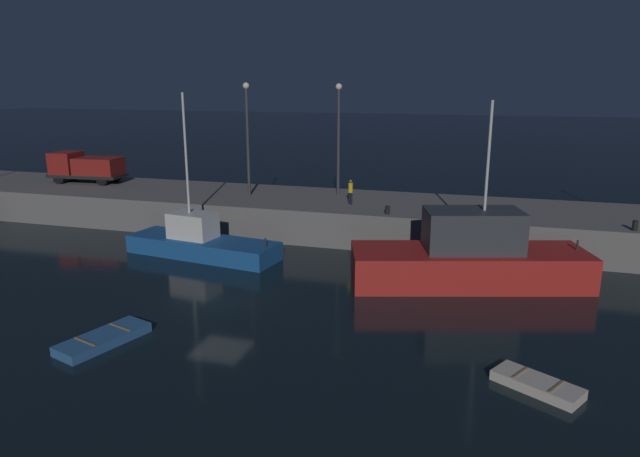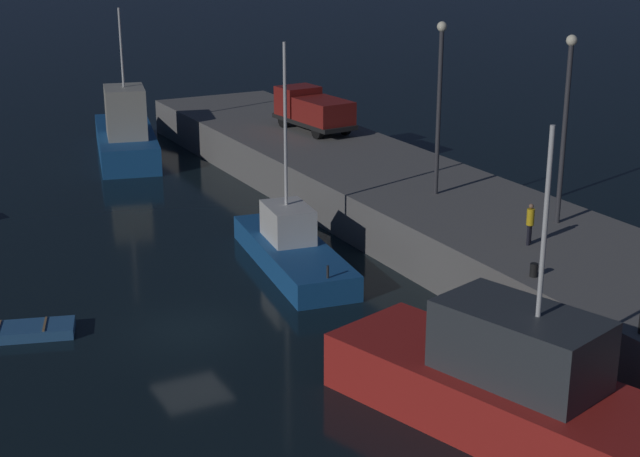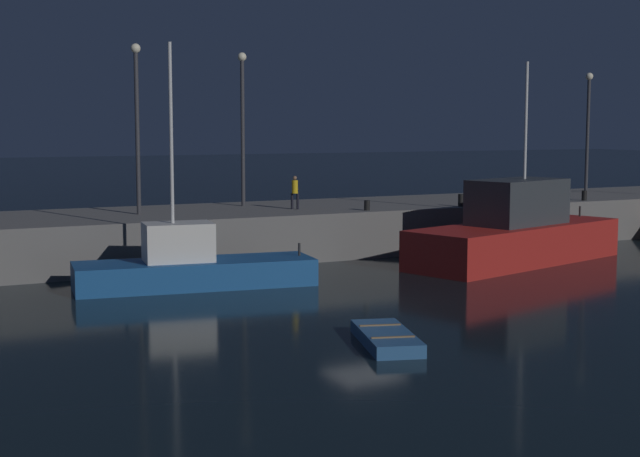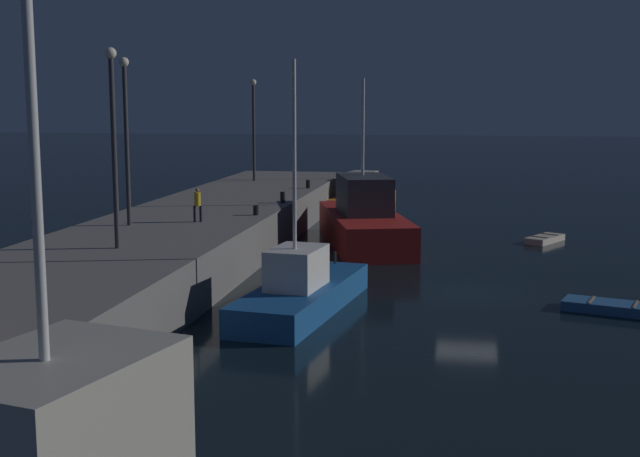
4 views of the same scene
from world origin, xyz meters
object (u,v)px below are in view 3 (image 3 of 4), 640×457
Objects in this scene: lamp_post_west at (137,115)px; bollard_east at (461,200)px; fishing_boat_blue at (516,233)px; fishing_boat_white at (192,267)px; bollard_central at (584,196)px; bollard_west at (367,205)px; lamp_post_central at (588,122)px; rowboat_white_mid at (386,338)px; dockworker at (295,190)px; lamp_post_east at (243,116)px.

bollard_east is at bearing -11.65° from lamp_post_west.
fishing_boat_blue is 15.24m from fishing_boat_white.
bollard_central is (23.50, 4.14, 1.67)m from fishing_boat_white.
lamp_post_central is at bearing 14.48° from bollard_west.
fishing_boat_white is 19.63× the size of bollard_west.
fishing_boat_blue is 9.59m from bollard_central.
bollard_east is (13.56, 15.63, 2.33)m from rowboat_white_mid.
lamp_post_central reaches higher than dockworker.
fishing_boat_blue is 10.60m from dockworker.
lamp_post_east is at bearing 18.23° from lamp_post_west.
lamp_post_east is 12.26× the size of bollard_east.
fishing_boat_white reaches higher than bollard_east.
bollard_east reaches higher than bollard_west.
dockworker is at bearing 171.96° from bollard_central.
rowboat_white_mid is 7.11× the size of bollard_central.
rowboat_white_mid is 0.50× the size of lamp_post_west.
fishing_boat_white is 11.73m from rowboat_white_mid.
lamp_post_east is 18.81m from bollard_central.
lamp_post_west is 11.43m from bollard_west.
lamp_post_central is at bearing 21.01° from bollard_east.
lamp_post_east is (5.87, 9.19, 5.86)m from fishing_boat_white.
bollard_central is 8.07m from bollard_east.
lamp_post_west is at bearing 152.87° from fishing_boat_blue.
bollard_central is 0.87× the size of bollard_east.
fishing_boat_white is 12.38m from lamp_post_east.
bollard_west is (10.21, 4.30, 1.65)m from fishing_boat_white.
bollard_central is at bearing -133.25° from lamp_post_central.
fishing_boat_white reaches higher than fishing_boat_blue.
bollard_east is at bearing 87.29° from fishing_boat_blue.
dockworker is at bearing 163.71° from bollard_east.
lamp_post_central is at bearing -0.78° from lamp_post_east.
lamp_post_east is 11.61m from bollard_east.
fishing_boat_blue is at bearing -44.01° from bollard_west.
lamp_post_west is at bearing -161.77° from lamp_post_east.
rowboat_white_mid is at bearing -141.92° from lamp_post_central.
lamp_post_east is 1.06× the size of lamp_post_central.
lamp_post_central is 11.54× the size of bollard_east.
dockworker is (7.42, 6.41, 2.32)m from fishing_boat_white.
lamp_post_west is 8.27m from dockworker.
lamp_post_central is (27.96, 8.88, 5.62)m from fishing_boat_white.
lamp_post_west is at bearing 163.85° from bollard_west.
lamp_post_central reaches higher than rowboat_white_mid.
lamp_post_west is at bearing 168.35° from bollard_east.
fishing_boat_white is 16.06m from bollard_east.
lamp_post_east is (-9.34, 9.73, 5.31)m from fishing_boat_blue.
bollard_west is 0.78× the size of bollard_east.
fishing_boat_blue is 14.49m from lamp_post_east.
fishing_boat_blue is at bearing -143.52° from lamp_post_central.
lamp_post_central reaches higher than fishing_boat_white.
lamp_post_east is at bearing 164.04° from bollard_central.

